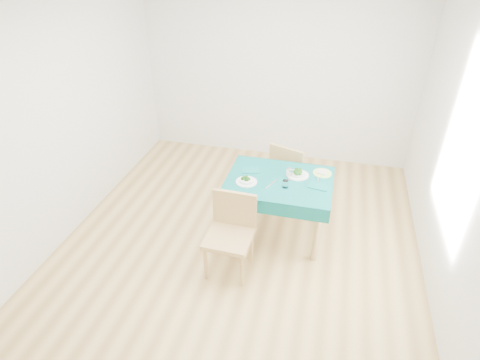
% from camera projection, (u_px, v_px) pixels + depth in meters
% --- Properties ---
extents(room_shell, '(4.02, 4.52, 2.73)m').
position_uv_depth(room_shell, '(240.00, 137.00, 3.94)').
color(room_shell, '#A47F44').
rests_on(room_shell, ground).
extents(table, '(1.14, 0.87, 0.76)m').
position_uv_depth(table, '(278.00, 208.00, 4.58)').
color(table, '#085856').
rests_on(table, ground).
extents(chair_near, '(0.48, 0.52, 1.15)m').
position_uv_depth(chair_near, '(229.00, 226.00, 3.99)').
color(chair_near, '#A9864F').
rests_on(chair_near, ground).
extents(chair_far, '(0.60, 0.63, 1.15)m').
position_uv_depth(chair_far, '(293.00, 161.00, 5.12)').
color(chair_far, '#A9864F').
rests_on(chair_far, ground).
extents(bowl_near, '(0.23, 0.23, 0.07)m').
position_uv_depth(bowl_near, '(246.00, 180.00, 4.32)').
color(bowl_near, white).
rests_on(bowl_near, table).
extents(bowl_far, '(0.25, 0.25, 0.08)m').
position_uv_depth(bowl_far, '(298.00, 173.00, 4.44)').
color(bowl_far, white).
rests_on(bowl_far, table).
extents(fork_near, '(0.09, 0.19, 0.00)m').
position_uv_depth(fork_near, '(244.00, 183.00, 4.33)').
color(fork_near, silver).
rests_on(fork_near, table).
extents(knife_near, '(0.10, 0.21, 0.00)m').
position_uv_depth(knife_near, '(271.00, 184.00, 4.31)').
color(knife_near, silver).
rests_on(knife_near, table).
extents(fork_far, '(0.04, 0.20, 0.00)m').
position_uv_depth(fork_far, '(290.00, 176.00, 4.45)').
color(fork_far, silver).
rests_on(fork_far, table).
extents(knife_far, '(0.03, 0.22, 0.00)m').
position_uv_depth(knife_far, '(318.00, 182.00, 4.34)').
color(knife_far, silver).
rests_on(knife_far, table).
extents(napkin_near, '(0.23, 0.19, 0.01)m').
position_uv_depth(napkin_near, '(251.00, 170.00, 4.55)').
color(napkin_near, '#0B625E').
rests_on(napkin_near, table).
extents(napkin_far, '(0.23, 0.18, 0.01)m').
position_uv_depth(napkin_far, '(319.00, 186.00, 4.26)').
color(napkin_far, '#0B625E').
rests_on(napkin_far, table).
extents(tumbler_center, '(0.07, 0.07, 0.09)m').
position_uv_depth(tumbler_center, '(289.00, 172.00, 4.43)').
color(tumbler_center, white).
rests_on(tumbler_center, table).
extents(tumbler_side, '(0.06, 0.06, 0.08)m').
position_uv_depth(tumbler_side, '(285.00, 184.00, 4.24)').
color(tumbler_side, white).
rests_on(tumbler_side, table).
extents(side_plate, '(0.21, 0.21, 0.01)m').
position_uv_depth(side_plate, '(322.00, 173.00, 4.49)').
color(side_plate, '#BBE46F').
rests_on(side_plate, table).
extents(bread_slice, '(0.13, 0.13, 0.02)m').
position_uv_depth(bread_slice, '(322.00, 172.00, 4.49)').
color(bread_slice, beige).
rests_on(bread_slice, side_plate).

